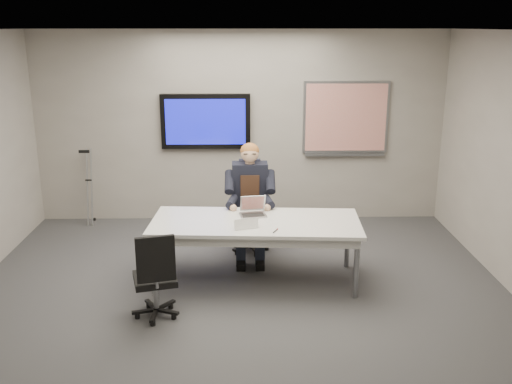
{
  "coord_description": "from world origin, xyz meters",
  "views": [
    {
      "loc": [
        0.06,
        -5.31,
        2.85
      ],
      "look_at": [
        0.19,
        0.82,
        1.05
      ],
      "focal_mm": 40.0,
      "sensor_mm": 36.0,
      "label": 1
    }
  ],
  "objects_px": {
    "conference_table": "(256,228)",
    "seated_person": "(250,214)",
    "office_chair_far": "(250,226)",
    "laptop": "(253,210)",
    "office_chair_near": "(156,291)"
  },
  "relations": [
    {
      "from": "office_chair_far",
      "to": "seated_person",
      "type": "xyz_separation_m",
      "value": [
        0.0,
        -0.26,
        0.26
      ]
    },
    {
      "from": "office_chair_near",
      "to": "seated_person",
      "type": "xyz_separation_m",
      "value": [
        0.96,
        1.55,
        0.29
      ]
    },
    {
      "from": "conference_table",
      "to": "office_chair_near",
      "type": "relative_size",
      "value": 2.58
    },
    {
      "from": "office_chair_far",
      "to": "office_chair_near",
      "type": "relative_size",
      "value": 1.12
    },
    {
      "from": "office_chair_far",
      "to": "laptop",
      "type": "bearing_deg",
      "value": -90.68
    },
    {
      "from": "conference_table",
      "to": "laptop",
      "type": "xyz_separation_m",
      "value": [
        -0.03,
        0.23,
        0.14
      ]
    },
    {
      "from": "conference_table",
      "to": "seated_person",
      "type": "distance_m",
      "value": 0.68
    },
    {
      "from": "office_chair_near",
      "to": "laptop",
      "type": "distance_m",
      "value": 1.56
    },
    {
      "from": "office_chair_near",
      "to": "office_chair_far",
      "type": "bearing_deg",
      "value": -132.74
    },
    {
      "from": "conference_table",
      "to": "laptop",
      "type": "relative_size",
      "value": 7.28
    },
    {
      "from": "office_chair_far",
      "to": "laptop",
      "type": "relative_size",
      "value": 3.15
    },
    {
      "from": "conference_table",
      "to": "office_chair_far",
      "type": "distance_m",
      "value": 0.99
    },
    {
      "from": "office_chair_near",
      "to": "seated_person",
      "type": "height_order",
      "value": "seated_person"
    },
    {
      "from": "conference_table",
      "to": "seated_person",
      "type": "height_order",
      "value": "seated_person"
    },
    {
      "from": "conference_table",
      "to": "seated_person",
      "type": "bearing_deg",
      "value": 98.08
    }
  ]
}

